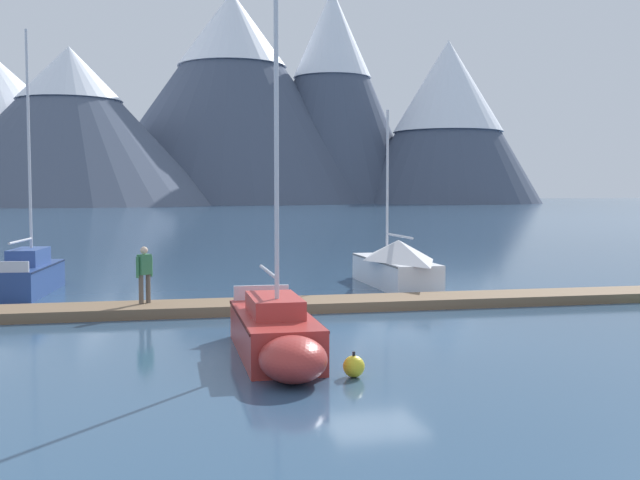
{
  "coord_description": "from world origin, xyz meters",
  "views": [
    {
      "loc": [
        -5.94,
        -18.49,
        3.62
      ],
      "look_at": [
        0.0,
        6.0,
        2.0
      ],
      "focal_mm": 42.51,
      "sensor_mm": 36.0,
      "label": 1
    }
  ],
  "objects_px": {
    "mooring_buoy_channel_marker": "(354,366)",
    "person_on_dock": "(144,271)",
    "sailboat_nearest_berth": "(32,274)",
    "sailboat_second_berth": "(277,333)",
    "sailboat_mid_dock_port": "(394,263)"
  },
  "relations": [
    {
      "from": "sailboat_nearest_berth",
      "to": "person_on_dock",
      "type": "xyz_separation_m",
      "value": [
        3.91,
        -5.93,
        0.6
      ]
    },
    {
      "from": "sailboat_nearest_berth",
      "to": "sailboat_mid_dock_port",
      "type": "distance_m",
      "value": 13.33
    },
    {
      "from": "person_on_dock",
      "to": "sailboat_second_berth",
      "type": "bearing_deg",
      "value": -68.86
    },
    {
      "from": "sailboat_second_berth",
      "to": "person_on_dock",
      "type": "relative_size",
      "value": 4.97
    },
    {
      "from": "sailboat_second_berth",
      "to": "person_on_dock",
      "type": "bearing_deg",
      "value": 111.14
    },
    {
      "from": "sailboat_mid_dock_port",
      "to": "person_on_dock",
      "type": "distance_m",
      "value": 10.35
    },
    {
      "from": "sailboat_nearest_berth",
      "to": "mooring_buoy_channel_marker",
      "type": "relative_size",
      "value": 18.45
    },
    {
      "from": "mooring_buoy_channel_marker",
      "to": "person_on_dock",
      "type": "bearing_deg",
      "value": 113.46
    },
    {
      "from": "sailboat_mid_dock_port",
      "to": "sailboat_second_berth",
      "type": "bearing_deg",
      "value": -120.07
    },
    {
      "from": "sailboat_second_berth",
      "to": "mooring_buoy_channel_marker",
      "type": "bearing_deg",
      "value": -58.79
    },
    {
      "from": "sailboat_nearest_berth",
      "to": "person_on_dock",
      "type": "height_order",
      "value": "sailboat_nearest_berth"
    },
    {
      "from": "sailboat_mid_dock_port",
      "to": "mooring_buoy_channel_marker",
      "type": "distance_m",
      "value": 14.46
    },
    {
      "from": "sailboat_mid_dock_port",
      "to": "mooring_buoy_channel_marker",
      "type": "bearing_deg",
      "value": -112.22
    },
    {
      "from": "sailboat_nearest_berth",
      "to": "sailboat_second_berth",
      "type": "distance_m",
      "value": 14.53
    },
    {
      "from": "sailboat_nearest_berth",
      "to": "mooring_buoy_channel_marker",
      "type": "xyz_separation_m",
      "value": [
        7.78,
        -14.86,
        -0.44
      ]
    }
  ]
}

